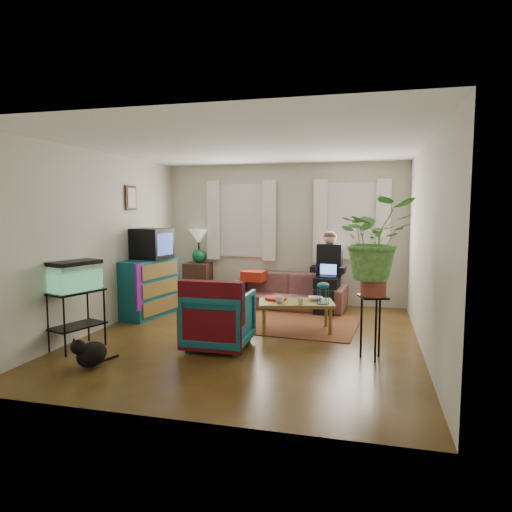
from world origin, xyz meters
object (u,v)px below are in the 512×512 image
(armchair, at_px, (219,316))
(plant_stand, at_px, (372,327))
(coffee_table, at_px, (296,316))
(dresser, at_px, (147,287))
(side_table, at_px, (199,281))
(aquarium_stand, at_px, (77,320))
(sofa, at_px, (286,285))

(armchair, height_order, plant_stand, armchair)
(coffee_table, bearing_deg, dresser, 158.70)
(coffee_table, bearing_deg, plant_stand, -55.54)
(side_table, distance_m, armchair, 3.19)
(dresser, relative_size, plant_stand, 1.38)
(armchair, relative_size, plant_stand, 1.07)
(dresser, distance_m, plant_stand, 3.87)
(aquarium_stand, relative_size, armchair, 0.92)
(armchair, distance_m, plant_stand, 1.90)
(dresser, bearing_deg, side_table, 87.73)
(sofa, height_order, plant_stand, sofa)
(side_table, bearing_deg, coffee_table, -40.24)
(dresser, distance_m, aquarium_stand, 1.87)
(dresser, height_order, plant_stand, dresser)
(coffee_table, relative_size, plant_stand, 1.40)
(plant_stand, bearing_deg, sofa, 120.69)
(aquarium_stand, xyz_separation_m, armchair, (1.73, 0.49, 0.03))
(aquarium_stand, bearing_deg, armchair, 34.22)
(sofa, relative_size, aquarium_stand, 2.83)
(sofa, height_order, aquarium_stand, sofa)
(dresser, relative_size, aquarium_stand, 1.41)
(sofa, height_order, coffee_table, sofa)
(dresser, height_order, aquarium_stand, dresser)
(dresser, xyz_separation_m, plant_stand, (3.63, -1.36, -0.09))
(aquarium_stand, distance_m, plant_stand, 3.67)
(side_table, bearing_deg, plant_stand, -41.02)
(sofa, bearing_deg, coffee_table, -69.77)
(sofa, height_order, side_table, sofa)
(sofa, height_order, dresser, dresser)
(side_table, xyz_separation_m, dresser, (-0.34, -1.50, 0.11))
(coffee_table, bearing_deg, sofa, 92.69)
(sofa, xyz_separation_m, side_table, (-1.79, 0.34, -0.05))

